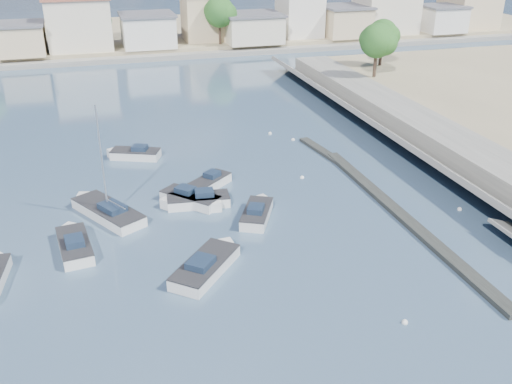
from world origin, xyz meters
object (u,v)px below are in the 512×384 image
(motorboat_a, at_px, (74,244))
(motorboat_b, at_px, (257,213))
(motorboat_c, at_px, (195,201))
(motorboat_f, at_px, (133,154))
(motorboat_d, at_px, (208,184))
(sailboat, at_px, (106,211))
(motorboat_h, at_px, (208,265))
(motorboat_g, at_px, (193,200))

(motorboat_a, height_order, motorboat_b, same)
(motorboat_c, bearing_deg, motorboat_f, 107.64)
(motorboat_b, bearing_deg, motorboat_a, -175.75)
(motorboat_b, height_order, motorboat_c, same)
(motorboat_a, bearing_deg, motorboat_d, 33.63)
(motorboat_a, height_order, sailboat, sailboat)
(motorboat_b, relative_size, motorboat_h, 0.87)
(motorboat_f, bearing_deg, motorboat_a, -108.89)
(motorboat_d, bearing_deg, motorboat_c, -119.50)
(motorboat_b, xyz_separation_m, motorboat_h, (-5.14, -6.10, 0.00))
(motorboat_c, relative_size, motorboat_g, 1.13)
(motorboat_b, distance_m, motorboat_c, 5.30)
(motorboat_c, distance_m, motorboat_h, 9.45)
(motorboat_f, bearing_deg, motorboat_b, -62.30)
(motorboat_c, distance_m, sailboat, 6.84)
(motorboat_c, bearing_deg, motorboat_b, -38.45)
(motorboat_g, relative_size, motorboat_h, 0.86)
(motorboat_b, distance_m, motorboat_h, 7.98)
(motorboat_a, height_order, motorboat_c, same)
(motorboat_d, distance_m, motorboat_g, 3.10)
(motorboat_c, bearing_deg, motorboat_a, -154.97)
(motorboat_d, height_order, motorboat_f, same)
(motorboat_d, relative_size, sailboat, 0.47)
(motorboat_d, relative_size, motorboat_h, 0.74)
(motorboat_a, bearing_deg, motorboat_f, 71.11)
(motorboat_a, height_order, motorboat_g, same)
(motorboat_f, bearing_deg, motorboat_g, -72.20)
(motorboat_h, bearing_deg, motorboat_f, 97.36)
(motorboat_b, distance_m, sailboat, 11.54)
(motorboat_c, bearing_deg, motorboat_d, 60.50)
(motorboat_a, relative_size, motorboat_f, 1.11)
(motorboat_a, height_order, motorboat_h, same)
(motorboat_g, distance_m, sailboat, 6.76)
(motorboat_d, bearing_deg, motorboat_h, -102.11)
(motorboat_d, height_order, motorboat_g, same)
(sailboat, bearing_deg, motorboat_h, -58.80)
(motorboat_g, relative_size, sailboat, 0.54)
(motorboat_b, relative_size, motorboat_c, 0.89)
(motorboat_a, xyz_separation_m, sailboat, (2.34, 4.53, 0.03))
(motorboat_c, bearing_deg, motorboat_h, -96.03)
(motorboat_d, distance_m, sailboat, 8.89)
(motorboat_g, xyz_separation_m, sailboat, (-6.76, -0.09, 0.03))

